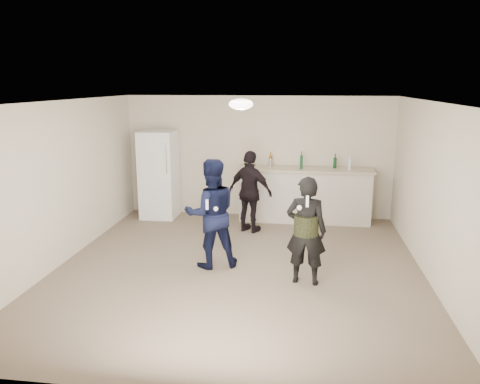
# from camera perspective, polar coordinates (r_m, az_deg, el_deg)

# --- Properties ---
(floor) EXTENTS (6.00, 6.00, 0.00)m
(floor) POSITION_cam_1_polar(r_m,az_deg,el_deg) (7.21, -0.22, -9.30)
(floor) COLOR #6B5B4C
(floor) RESTS_ON ground
(ceiling) EXTENTS (6.00, 6.00, 0.00)m
(ceiling) POSITION_cam_1_polar(r_m,az_deg,el_deg) (6.66, -0.24, 10.98)
(ceiling) COLOR silver
(ceiling) RESTS_ON wall_back
(wall_back) EXTENTS (6.00, 0.00, 6.00)m
(wall_back) POSITION_cam_1_polar(r_m,az_deg,el_deg) (9.76, 2.22, 4.31)
(wall_back) COLOR beige
(wall_back) RESTS_ON floor
(wall_front) EXTENTS (6.00, 0.00, 6.00)m
(wall_front) POSITION_cam_1_polar(r_m,az_deg,el_deg) (4.01, -6.26, -9.02)
(wall_front) COLOR beige
(wall_front) RESTS_ON floor
(wall_left) EXTENTS (0.00, 6.00, 6.00)m
(wall_left) POSITION_cam_1_polar(r_m,az_deg,el_deg) (7.70, -20.94, 1.02)
(wall_left) COLOR beige
(wall_left) RESTS_ON floor
(wall_right) EXTENTS (0.00, 6.00, 6.00)m
(wall_right) POSITION_cam_1_polar(r_m,az_deg,el_deg) (7.01, 22.64, -0.27)
(wall_right) COLOR beige
(wall_right) RESTS_ON floor
(counter) EXTENTS (2.60, 0.56, 1.05)m
(counter) POSITION_cam_1_polar(r_m,az_deg,el_deg) (9.53, 7.84, -0.47)
(counter) COLOR beige
(counter) RESTS_ON floor
(counter_top) EXTENTS (2.68, 0.64, 0.04)m
(counter_top) POSITION_cam_1_polar(r_m,az_deg,el_deg) (9.42, 7.95, 2.75)
(counter_top) COLOR beige
(counter_top) RESTS_ON counter
(fridge) EXTENTS (0.70, 0.70, 1.80)m
(fridge) POSITION_cam_1_polar(r_m,az_deg,el_deg) (9.83, -9.84, 2.12)
(fridge) COLOR white
(fridge) RESTS_ON floor
(fridge_handle) EXTENTS (0.02, 0.02, 0.60)m
(fridge_handle) POSITION_cam_1_polar(r_m,az_deg,el_deg) (9.33, -8.97, 4.06)
(fridge_handle) COLOR #B9B9BE
(fridge_handle) RESTS_ON fridge
(ceiling_dome) EXTENTS (0.36, 0.36, 0.16)m
(ceiling_dome) POSITION_cam_1_polar(r_m,az_deg,el_deg) (6.96, 0.11, 10.66)
(ceiling_dome) COLOR white
(ceiling_dome) RESTS_ON ceiling
(shaker) EXTENTS (0.08, 0.08, 0.17)m
(shaker) POSITION_cam_1_polar(r_m,az_deg,el_deg) (9.52, 3.69, 3.61)
(shaker) COLOR silver
(shaker) RESTS_ON counter_top
(man) EXTENTS (0.98, 0.88, 1.67)m
(man) POSITION_cam_1_polar(r_m,az_deg,el_deg) (7.06, -3.53, -2.64)
(man) COLOR #0F153F
(man) RESTS_ON floor
(woman) EXTENTS (0.60, 0.44, 1.53)m
(woman) POSITION_cam_1_polar(r_m,az_deg,el_deg) (6.53, 8.06, -4.69)
(woman) COLOR black
(woman) RESTS_ON floor
(camo_shorts) EXTENTS (0.34, 0.34, 0.28)m
(camo_shorts) POSITION_cam_1_polar(r_m,az_deg,el_deg) (6.51, 8.09, -4.00)
(camo_shorts) COLOR #2A3217
(camo_shorts) RESTS_ON woman
(spectator) EXTENTS (0.98, 0.72, 1.54)m
(spectator) POSITION_cam_1_polar(r_m,az_deg,el_deg) (8.71, 1.27, 0.01)
(spectator) COLOR black
(spectator) RESTS_ON floor
(remote_man) EXTENTS (0.04, 0.04, 0.15)m
(remote_man) POSITION_cam_1_polar(r_m,az_deg,el_deg) (6.74, -4.02, -1.52)
(remote_man) COLOR white
(remote_man) RESTS_ON man
(nunchuk_man) EXTENTS (0.07, 0.07, 0.07)m
(nunchuk_man) POSITION_cam_1_polar(r_m,az_deg,el_deg) (6.76, -2.96, -2.07)
(nunchuk_man) COLOR white
(nunchuk_man) RESTS_ON man
(remote_woman) EXTENTS (0.04, 0.04, 0.15)m
(remote_woman) POSITION_cam_1_polar(r_m,az_deg,el_deg) (6.16, 8.21, -1.12)
(remote_woman) COLOR white
(remote_woman) RESTS_ON woman
(nunchuk_woman) EXTENTS (0.07, 0.07, 0.07)m
(nunchuk_woman) POSITION_cam_1_polar(r_m,az_deg,el_deg) (6.21, 7.26, -1.92)
(nunchuk_woman) COLOR white
(nunchuk_woman) RESTS_ON woman
(bottle_cluster) EXTENTS (1.63, 0.26, 0.27)m
(bottle_cluster) POSITION_cam_1_polar(r_m,az_deg,el_deg) (9.42, 8.55, 3.56)
(bottle_cluster) COLOR #975B16
(bottle_cluster) RESTS_ON counter_top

